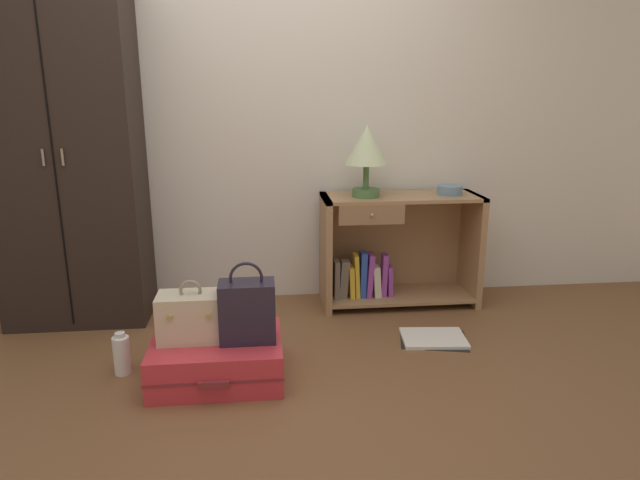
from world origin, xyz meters
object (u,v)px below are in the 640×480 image
(bowl, at_px, (449,190))
(handbag, at_px, (247,311))
(open_book_on_floor, at_px, (433,339))
(train_case, at_px, (191,316))
(table_lamp, at_px, (366,149))
(wardrobe, at_px, (66,153))
(bookshelf, at_px, (392,250))
(suitcase_large, at_px, (217,358))
(bottle, at_px, (121,355))

(bowl, relative_size, handbag, 0.41)
(handbag, relative_size, open_book_on_floor, 0.93)
(train_case, distance_m, open_book_on_floor, 1.36)
(table_lamp, bearing_deg, open_book_on_floor, -62.35)
(wardrobe, distance_m, bowl, 2.31)
(handbag, xyz_separation_m, open_book_on_floor, (1.03, 0.32, -0.35))
(bookshelf, bearing_deg, handbag, -134.73)
(table_lamp, distance_m, bowl, 0.61)
(bookshelf, height_order, bowl, bowl)
(bowl, xyz_separation_m, suitcase_large, (-1.43, -0.88, -0.65))
(wardrobe, distance_m, train_case, 1.34)
(wardrobe, xyz_separation_m, bottle, (0.40, -0.77, -0.91))
(suitcase_large, bearing_deg, bookshelf, 40.12)
(table_lamp, bearing_deg, suitcase_large, -135.56)
(table_lamp, height_order, suitcase_large, table_lamp)
(open_book_on_floor, bearing_deg, bowl, 67.03)
(bookshelf, relative_size, table_lamp, 2.28)
(wardrobe, xyz_separation_m, bookshelf, (1.95, 0.04, -0.66))
(bookshelf, relative_size, train_case, 3.15)
(bowl, bearing_deg, suitcase_large, -148.29)
(table_lamp, bearing_deg, wardrobe, -179.94)
(bowl, bearing_deg, bottle, -157.42)
(table_lamp, height_order, handbag, table_lamp)
(table_lamp, relative_size, suitcase_large, 0.70)
(bookshelf, xyz_separation_m, table_lamp, (-0.19, -0.04, 0.66))
(bowl, height_order, handbag, bowl)
(suitcase_large, height_order, open_book_on_floor, suitcase_large)
(train_case, bearing_deg, wardrobe, 131.82)
(open_book_on_floor, bearing_deg, bottle, -172.87)
(train_case, distance_m, handbag, 0.27)
(bowl, bearing_deg, train_case, -150.54)
(wardrobe, height_order, table_lamp, wardrobe)
(bookshelf, distance_m, suitcase_large, 1.43)
(table_lamp, bearing_deg, bowl, 1.72)
(bowl, distance_m, open_book_on_floor, 0.98)
(wardrobe, bearing_deg, suitcase_large, -44.72)
(wardrobe, xyz_separation_m, handbag, (1.02, -0.89, -0.66))
(suitcase_large, bearing_deg, handbag, -9.51)
(suitcase_large, height_order, handbag, handbag)
(bottle, xyz_separation_m, open_book_on_floor, (1.65, 0.21, -0.09))
(handbag, bearing_deg, bookshelf, 45.27)
(suitcase_large, distance_m, open_book_on_floor, 1.22)
(bookshelf, distance_m, table_lamp, 0.69)
(bowl, relative_size, suitcase_large, 0.25)
(bowl, height_order, train_case, bowl)
(bookshelf, height_order, open_book_on_floor, bookshelf)
(table_lamp, distance_m, handbag, 1.33)
(bowl, distance_m, suitcase_large, 1.80)
(wardrobe, bearing_deg, bottle, -62.68)
(handbag, relative_size, bottle, 1.80)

